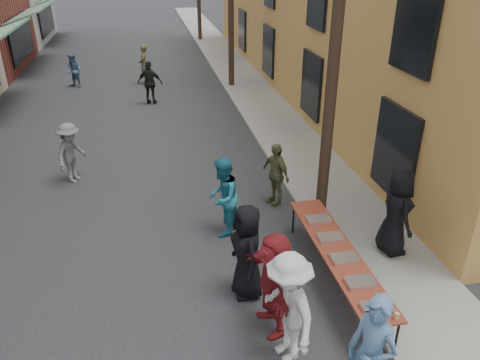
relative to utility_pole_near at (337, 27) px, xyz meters
name	(u,v)px	position (x,y,z in m)	size (l,w,h in m)	color
ground	(145,331)	(-4.30, -3.00, -4.50)	(120.00, 120.00, 0.00)	#28282B
sidewalk	(246,85)	(0.70, 12.00, -4.45)	(2.20, 60.00, 0.10)	gray
utility_pole_near	(337,27)	(0.00, 0.00, 0.00)	(0.26, 0.26, 9.00)	#2D2116
serving_table	(338,253)	(-0.57, -2.41, -3.79)	(0.70, 4.00, 0.75)	maroon
catering_tray_sausage	(377,308)	(-0.57, -4.06, -3.71)	(0.50, 0.33, 0.08)	maroon
catering_tray_foil_b	(360,282)	(-0.57, -3.41, -3.71)	(0.50, 0.33, 0.08)	#B2B2B7
catering_tray_buns	(344,258)	(-0.57, -2.71, -3.71)	(0.50, 0.33, 0.08)	tan
catering_tray_foil_d	(331,238)	(-0.57, -2.01, -3.71)	(0.50, 0.33, 0.08)	#B2B2B7
catering_tray_buns_end	(318,220)	(-0.57, -1.31, -3.71)	(0.50, 0.33, 0.08)	tan
condiment_jar_a	(373,323)	(-0.79, -4.36, -3.71)	(0.07, 0.07, 0.08)	#A57F26
condiment_jar_b	(370,319)	(-0.79, -4.26, -3.71)	(0.07, 0.07, 0.08)	#A57F26
condiment_jar_c	(367,314)	(-0.79, -4.16, -3.71)	(0.07, 0.07, 0.08)	#A57F26
cup_stack	(397,316)	(-0.37, -4.31, -3.69)	(0.08, 0.08, 0.12)	tan
guest_front_a	(247,252)	(-2.35, -2.36, -3.55)	(0.93, 0.60, 1.89)	black
guest_front_b	(371,356)	(-1.21, -5.12, -3.51)	(0.72, 0.47, 1.98)	#5277A0
guest_front_c	(223,197)	(-2.44, -0.18, -3.57)	(0.90, 0.70, 1.86)	teal
guest_front_d	(288,308)	(-2.05, -3.99, -3.51)	(1.28, 0.73, 1.97)	silver
guest_front_e	(276,174)	(-0.90, 0.94, -3.68)	(0.96, 0.40, 1.64)	#62673B
guest_queue_back	(274,283)	(-2.09, -3.31, -3.55)	(1.75, 0.56, 1.89)	maroon
server	(396,212)	(0.94, -1.76, -3.44)	(0.94, 0.61, 1.92)	black
passerby_left	(71,153)	(-6.11, 3.26, -3.65)	(1.10, 0.63, 1.71)	slate
passerby_mid	(150,83)	(-3.76, 10.08, -3.61)	(1.04, 0.43, 1.78)	black
passerby_right	(144,64)	(-3.95, 13.36, -3.58)	(0.67, 0.44, 1.84)	brown
passerby_far	(74,71)	(-7.15, 13.35, -3.73)	(0.75, 0.58, 1.54)	#466C88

